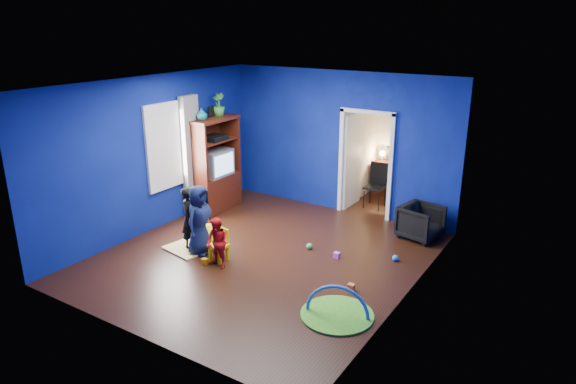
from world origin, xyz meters
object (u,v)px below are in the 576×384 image
Objects in this scene: tv_armoire at (214,164)px; study_desk at (392,179)px; vase at (202,114)px; hopper_ball at (208,236)px; child_navy at (200,220)px; armchair at (421,222)px; kid_chair at (219,247)px; toddler_red at (217,243)px; folding_chair at (375,187)px; crt_tv at (216,163)px; child_black at (190,218)px; play_mat at (337,315)px.

tv_armoire reaches higher than study_desk.
hopper_ball is (1.15, -1.28, -1.86)m from vase.
armchair is at bearing -51.94° from child_navy.
vase reaches higher than kid_chair.
toddler_red is at bearing -101.38° from study_desk.
folding_chair reaches higher than armchair.
study_desk is at bearing 46.13° from crt_tv.
tv_armoire reaches higher than child_navy.
armchair is 4.17m from child_black.
play_mat is (2.95, -0.77, -0.20)m from hopper_ball.
kid_chair reaches higher than play_mat.
study_desk is at bearing 45.72° from tv_armoire.
play_mat is at bearing -14.56° from hopper_ball.
study_desk is at bearing 85.08° from toddler_red.
crt_tv is 4.80m from play_mat.
armchair is at bearing 57.93° from kid_chair.
folding_chair reaches higher than hopper_ball.
tv_armoire is 2.62m from kid_chair.
toddler_red is 1.95× the size of hopper_ball.
tv_armoire is 0.06m from crt_tv.
crt_tv is 0.70× the size of play_mat.
study_desk is at bearing 103.99° from play_mat.
child_black is 1.31× the size of toddler_red.
study_desk is (1.60, 4.70, -0.24)m from child_navy.
play_mat is (4.10, -2.34, -0.97)m from tv_armoire.
crt_tv is 4.04m from study_desk.
crt_tv reaches higher than toddler_red.
hopper_ball reaches higher than play_mat.
play_mat is (4.10, -2.04, -2.06)m from vase.
vase reaches higher than crt_tv.
tv_armoire reaches higher than armchair.
child_navy is at bearing 169.91° from play_mat.
crt_tv is 2.09m from hopper_ball.
armchair is 3.86m from hopper_ball.
play_mat is at bearing -76.01° from study_desk.
study_desk is at bearing 48.55° from vase.
play_mat is at bearing -169.58° from armchair.
child_navy is 2.22m from tv_armoire.
kid_chair is 4.91m from study_desk.
toddler_red is at bearing -129.10° from child_black.
toddler_red is 4.13m from folding_chair.
vase reaches higher than child_black.
child_black is 1.26× the size of study_desk.
child_black is 4.13m from folding_chair.
armchair is 4.28m from crt_tv.
armchair reaches higher than play_mat.
tv_armoire reaches higher than child_black.
hopper_ball is (0.25, 0.17, -0.34)m from child_black.
tv_armoire is at bearing 137.22° from toddler_red.
tv_armoire reaches higher than play_mat.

